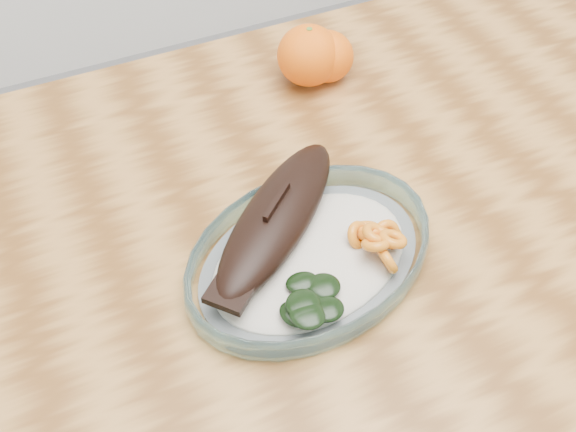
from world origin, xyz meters
The scene contains 4 objects.
dining_table centered at (0.00, 0.00, 0.65)m, with size 1.20×0.80×0.75m.
plated_meal centered at (-0.11, -0.06, 0.77)m, with size 0.67×0.67×0.08m.
orange_left centered at (0.03, 0.25, 0.79)m, with size 0.09×0.09×0.09m, color #FF4F05.
orange_right centered at (0.06, 0.24, 0.79)m, with size 0.08×0.08×0.08m, color #FF4F05.
Camera 1 is at (-0.35, -0.51, 1.39)m, focal length 45.00 mm.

